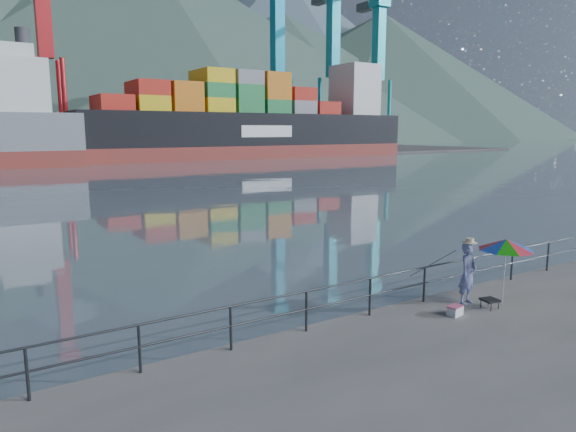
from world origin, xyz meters
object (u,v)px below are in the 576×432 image
(fisherman, at_px, (468,274))
(container_ship, at_px, (261,124))
(cooler_bag, at_px, (455,311))
(beach_umbrella, at_px, (506,245))

(fisherman, bearing_deg, container_ship, 51.57)
(cooler_bag, bearing_deg, container_ship, 54.39)
(cooler_bag, relative_size, container_ship, 0.01)
(fisherman, bearing_deg, cooler_bag, -168.95)
(fisherman, height_order, container_ship, container_ship)
(cooler_bag, height_order, container_ship, container_ship)
(fisherman, relative_size, container_ship, 0.03)
(fisherman, bearing_deg, beach_umbrella, -44.96)
(fisherman, xyz_separation_m, container_ship, (35.10, 74.11, 4.96))
(fisherman, xyz_separation_m, beach_umbrella, (0.85, -0.53, 0.82))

